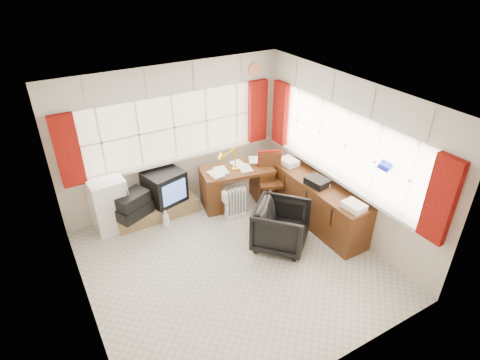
% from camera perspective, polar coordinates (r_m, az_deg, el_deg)
% --- Properties ---
extents(ground, '(4.00, 4.00, 0.00)m').
position_cam_1_polar(ground, '(6.07, -1.07, -11.74)').
color(ground, beige).
rests_on(ground, ground).
extents(room_walls, '(4.00, 4.00, 4.00)m').
position_cam_1_polar(room_walls, '(5.18, -1.23, 0.67)').
color(room_walls, beige).
rests_on(room_walls, ground).
extents(window_back, '(3.70, 0.12, 3.60)m').
position_cam_1_polar(window_back, '(7.01, -8.92, 3.52)').
color(window_back, '#FFEAC9').
rests_on(window_back, room_walls).
extents(window_right, '(0.12, 3.70, 3.60)m').
position_cam_1_polar(window_right, '(6.50, 14.00, 0.64)').
color(window_right, '#FFEAC9').
rests_on(window_right, room_walls).
extents(curtains, '(3.83, 3.83, 1.15)m').
position_cam_1_polar(curtains, '(6.33, 2.05, 5.98)').
color(curtains, maroon).
rests_on(curtains, room_walls).
extents(overhead_cabinets, '(3.98, 3.98, 0.48)m').
position_cam_1_polar(overhead_cabinets, '(6.12, 2.36, 13.06)').
color(overhead_cabinets, beige).
rests_on(overhead_cabinets, room_walls).
extents(desk, '(1.33, 0.84, 0.75)m').
position_cam_1_polar(desk, '(7.14, -0.44, -0.60)').
color(desk, '#522A13').
rests_on(desk, ground).
extents(desk_lamp, '(0.19, 0.17, 0.45)m').
position_cam_1_polar(desk_lamp, '(6.82, -0.70, 3.85)').
color(desk_lamp, '#E2BB09').
rests_on(desk_lamp, desk).
extents(task_chair, '(0.56, 0.57, 1.01)m').
position_cam_1_polar(task_chair, '(7.11, 4.27, 0.44)').
color(task_chair, black).
rests_on(task_chair, ground).
extents(office_chair, '(1.11, 1.11, 0.73)m').
position_cam_1_polar(office_chair, '(6.20, 5.89, -6.53)').
color(office_chair, black).
rests_on(office_chair, ground).
extents(radiator, '(0.38, 0.17, 0.55)m').
position_cam_1_polar(radiator, '(6.87, -0.64, -3.69)').
color(radiator, white).
rests_on(radiator, ground).
extents(credenza, '(0.50, 2.00, 0.85)m').
position_cam_1_polar(credenza, '(6.77, 10.95, -3.17)').
color(credenza, '#522A13').
rests_on(credenza, ground).
extents(file_tray, '(0.32, 0.39, 0.12)m').
position_cam_1_polar(file_tray, '(6.52, 10.94, -0.25)').
color(file_tray, black).
rests_on(file_tray, credenza).
extents(tv_bench, '(1.40, 0.50, 0.25)m').
position_cam_1_polar(tv_bench, '(7.09, -11.82, -4.16)').
color(tv_bench, '#9D814E').
rests_on(tv_bench, ground).
extents(crt_tv, '(0.72, 0.69, 0.55)m').
position_cam_1_polar(crt_tv, '(6.95, -10.68, -0.87)').
color(crt_tv, black).
rests_on(crt_tv, tv_bench).
extents(hifi_stack, '(0.68, 0.57, 0.41)m').
position_cam_1_polar(hifi_stack, '(6.71, -15.06, -3.48)').
color(hifi_stack, black).
rests_on(hifi_stack, tv_bench).
extents(mini_fridge, '(0.58, 0.58, 0.92)m').
position_cam_1_polar(mini_fridge, '(6.84, -18.19, -3.18)').
color(mini_fridge, white).
rests_on(mini_fridge, ground).
extents(spray_bottle_a, '(0.12, 0.12, 0.30)m').
position_cam_1_polar(spray_bottle_a, '(6.80, -10.50, -5.41)').
color(spray_bottle_a, white).
rests_on(spray_bottle_a, ground).
extents(spray_bottle_b, '(0.10, 0.10, 0.17)m').
position_cam_1_polar(spray_bottle_b, '(7.23, -7.85, -3.40)').
color(spray_bottle_b, '#84C5BF').
rests_on(spray_bottle_b, ground).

